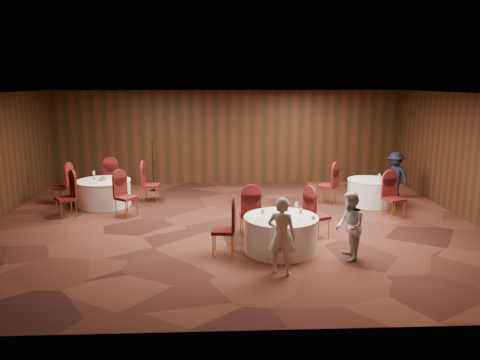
{
  "coord_description": "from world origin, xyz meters",
  "views": [
    {
      "loc": [
        -0.29,
        -11.05,
        3.45
      ],
      "look_at": [
        0.2,
        0.2,
        1.1
      ],
      "focal_mm": 35.0,
      "sensor_mm": 36.0,
      "label": 1
    }
  ],
  "objects_px": {
    "table_right": "(370,192)",
    "man_c": "(395,175)",
    "table_main": "(281,234)",
    "woman_b": "(350,226)",
    "woman_a": "(282,236)",
    "mic_stand": "(153,177)",
    "table_left": "(104,193)"
  },
  "relations": [
    {
      "from": "table_main",
      "to": "man_c",
      "type": "bearing_deg",
      "value": 47.76
    },
    {
      "from": "woman_b",
      "to": "man_c",
      "type": "distance_m",
      "value": 5.75
    },
    {
      "from": "mic_stand",
      "to": "woman_b",
      "type": "xyz_separation_m",
      "value": [
        4.7,
        -6.26,
        0.22
      ]
    },
    {
      "from": "woman_b",
      "to": "table_left",
      "type": "bearing_deg",
      "value": -122.78
    },
    {
      "from": "man_c",
      "to": "woman_b",
      "type": "bearing_deg",
      "value": -60.29
    },
    {
      "from": "woman_b",
      "to": "man_c",
      "type": "xyz_separation_m",
      "value": [
        2.79,
        5.03,
        0.01
      ]
    },
    {
      "from": "table_left",
      "to": "table_right",
      "type": "height_order",
      "value": "same"
    },
    {
      "from": "table_right",
      "to": "man_c",
      "type": "xyz_separation_m",
      "value": [
        1.03,
        0.85,
        0.32
      ]
    },
    {
      "from": "man_c",
      "to": "table_main",
      "type": "bearing_deg",
      "value": -73.49
    },
    {
      "from": "mic_stand",
      "to": "man_c",
      "type": "bearing_deg",
      "value": -9.36
    },
    {
      "from": "table_left",
      "to": "man_c",
      "type": "xyz_separation_m",
      "value": [
        8.63,
        0.61,
        0.32
      ]
    },
    {
      "from": "mic_stand",
      "to": "man_c",
      "type": "relative_size",
      "value": 1.14
    },
    {
      "from": "woman_b",
      "to": "table_right",
      "type": "bearing_deg",
      "value": 161.48
    },
    {
      "from": "woman_a",
      "to": "woman_b",
      "type": "bearing_deg",
      "value": -132.74
    },
    {
      "from": "mic_stand",
      "to": "woman_a",
      "type": "distance_m",
      "value": 7.65
    },
    {
      "from": "table_main",
      "to": "woman_a",
      "type": "distance_m",
      "value": 1.25
    },
    {
      "from": "woman_a",
      "to": "man_c",
      "type": "xyz_separation_m",
      "value": [
        4.22,
        5.68,
        -0.03
      ]
    },
    {
      "from": "table_right",
      "to": "man_c",
      "type": "distance_m",
      "value": 1.37
    },
    {
      "from": "table_main",
      "to": "table_left",
      "type": "xyz_separation_m",
      "value": [
        -4.56,
        3.87,
        -0.0
      ]
    },
    {
      "from": "woman_a",
      "to": "table_right",
      "type": "bearing_deg",
      "value": -100.73
    },
    {
      "from": "mic_stand",
      "to": "man_c",
      "type": "height_order",
      "value": "mic_stand"
    },
    {
      "from": "table_left",
      "to": "woman_b",
      "type": "distance_m",
      "value": 7.33
    },
    {
      "from": "woman_b",
      "to": "woman_a",
      "type": "bearing_deg",
      "value": -61.14
    },
    {
      "from": "table_right",
      "to": "woman_b",
      "type": "distance_m",
      "value": 4.54
    },
    {
      "from": "table_main",
      "to": "man_c",
      "type": "xyz_separation_m",
      "value": [
        4.07,
        4.49,
        0.32
      ]
    },
    {
      "from": "table_right",
      "to": "woman_a",
      "type": "distance_m",
      "value": 5.8
    },
    {
      "from": "table_main",
      "to": "table_left",
      "type": "relative_size",
      "value": 1.02
    },
    {
      "from": "table_main",
      "to": "woman_a",
      "type": "bearing_deg",
      "value": -97.07
    },
    {
      "from": "table_right",
      "to": "mic_stand",
      "type": "bearing_deg",
      "value": 162.14
    },
    {
      "from": "man_c",
      "to": "woman_a",
      "type": "bearing_deg",
      "value": -67.87
    },
    {
      "from": "man_c",
      "to": "table_right",
      "type": "bearing_deg",
      "value": -81.96
    },
    {
      "from": "table_main",
      "to": "table_right",
      "type": "relative_size",
      "value": 1.2
    }
  ]
}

